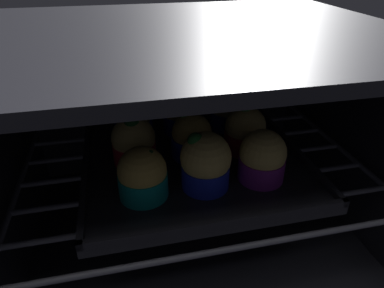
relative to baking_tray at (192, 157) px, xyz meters
The scene contains 12 objects.
oven_cavity 4.55cm from the baking_tray, 90.00° to the left, with size 59.00×47.00×37.00cm.
oven_rack 1.13cm from the baking_tray, 90.00° to the right, with size 54.80×42.00×0.80cm.
baking_tray is the anchor object (origin of this frame).
muffin_row0_col0 12.90cm from the baking_tray, 135.16° to the right, with size 6.76×6.76×7.35cm.
muffin_row0_col1 9.64cm from the baking_tray, 92.65° to the right, with size 7.12×7.12×8.63cm.
muffin_row0_col2 12.64cm from the baking_tray, 45.16° to the right, with size 6.76×6.76×7.78cm.
muffin_row1_col0 10.09cm from the baking_tray, behind, with size 6.82×6.82×8.10cm.
muffin_row1_col1 3.80cm from the baking_tray, 96.64° to the left, with size 6.76×6.76×7.75cm.
muffin_row1_col2 9.80cm from the baking_tray, ahead, with size 6.76×6.76×8.22cm.
muffin_row2_col0 12.84cm from the baking_tray, 135.44° to the left, with size 6.76×6.76×8.00cm.
muffin_row2_col1 9.64cm from the baking_tray, 90.93° to the left, with size 6.76×6.76×7.32cm.
muffin_row2_col2 12.95cm from the baking_tray, 44.17° to the left, with size 7.08×7.08×8.04cm.
Camera 1 is at (-10.60, -24.50, 45.23)cm, focal length 32.11 mm.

